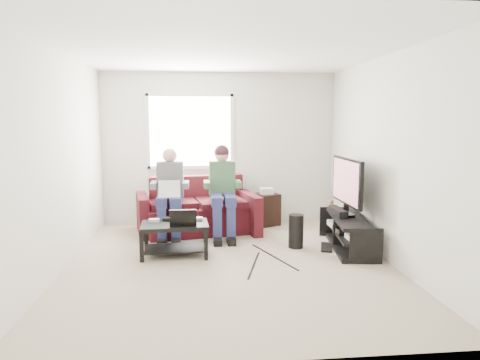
% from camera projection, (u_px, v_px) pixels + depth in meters
% --- Properties ---
extents(floor, '(4.50, 4.50, 0.00)m').
position_uv_depth(floor, '(229.00, 263.00, 5.38)').
color(floor, tan).
rests_on(floor, ground).
extents(ceiling, '(4.50, 4.50, 0.00)m').
position_uv_depth(ceiling, '(228.00, 50.00, 5.02)').
color(ceiling, white).
rests_on(ceiling, wall_back).
extents(wall_back, '(4.50, 0.00, 4.50)m').
position_uv_depth(wall_back, '(220.00, 149.00, 7.42)').
color(wall_back, silver).
rests_on(wall_back, floor).
extents(wall_front, '(4.50, 0.00, 4.50)m').
position_uv_depth(wall_front, '(252.00, 190.00, 2.98)').
color(wall_front, silver).
rests_on(wall_front, floor).
extents(wall_left, '(0.00, 4.50, 4.50)m').
position_uv_depth(wall_left, '(59.00, 162.00, 5.01)').
color(wall_left, silver).
rests_on(wall_left, floor).
extents(wall_right, '(0.00, 4.50, 4.50)m').
position_uv_depth(wall_right, '(387.00, 159.00, 5.40)').
color(wall_right, silver).
rests_on(wall_right, floor).
extents(window, '(1.48, 0.04, 1.28)m').
position_uv_depth(window, '(190.00, 131.00, 7.31)').
color(window, white).
rests_on(window, wall_back).
extents(sofa, '(2.03, 1.16, 0.88)m').
position_uv_depth(sofa, '(197.00, 212.00, 6.89)').
color(sofa, '#47111A').
rests_on(sofa, floor).
extents(person_left, '(0.40, 0.71, 1.36)m').
position_uv_depth(person_left, '(170.00, 189.00, 6.46)').
color(person_left, navy).
rests_on(person_left, sofa).
extents(person_right, '(0.40, 0.71, 1.41)m').
position_uv_depth(person_right, '(223.00, 184.00, 6.55)').
color(person_right, navy).
rests_on(person_right, sofa).
extents(laptop_silver, '(0.34, 0.25, 0.24)m').
position_uv_depth(laptop_silver, '(169.00, 193.00, 6.27)').
color(laptop_silver, silver).
rests_on(laptop_silver, person_left).
extents(coffee_table, '(0.90, 0.58, 0.44)m').
position_uv_depth(coffee_table, '(175.00, 232.00, 5.65)').
color(coffee_table, black).
rests_on(coffee_table, floor).
extents(laptop_black, '(0.34, 0.25, 0.24)m').
position_uv_depth(laptop_black, '(183.00, 216.00, 5.55)').
color(laptop_black, black).
rests_on(laptop_black, coffee_table).
extents(controller_a, '(0.14, 0.09, 0.04)m').
position_uv_depth(controller_a, '(154.00, 220.00, 5.73)').
color(controller_a, silver).
rests_on(controller_a, coffee_table).
extents(controller_b, '(0.15, 0.10, 0.04)m').
position_uv_depth(controller_b, '(168.00, 219.00, 5.80)').
color(controller_b, black).
rests_on(controller_b, coffee_table).
extents(controller_c, '(0.14, 0.10, 0.04)m').
position_uv_depth(controller_c, '(197.00, 219.00, 5.81)').
color(controller_c, gray).
rests_on(controller_c, coffee_table).
extents(tv_stand, '(0.60, 1.42, 0.46)m').
position_uv_depth(tv_stand, '(348.00, 234.00, 5.98)').
color(tv_stand, black).
rests_on(tv_stand, floor).
extents(tv, '(0.12, 1.10, 0.81)m').
position_uv_depth(tv, '(347.00, 183.00, 5.98)').
color(tv, black).
rests_on(tv, tv_stand).
extents(soundbar, '(0.12, 0.50, 0.10)m').
position_uv_depth(soundbar, '(338.00, 212.00, 6.03)').
color(soundbar, black).
rests_on(soundbar, tv_stand).
extents(drink_cup, '(0.08, 0.08, 0.12)m').
position_uv_depth(drink_cup, '(331.00, 204.00, 6.56)').
color(drink_cup, '#9E6B44').
rests_on(drink_cup, tv_stand).
extents(console_white, '(0.30, 0.22, 0.06)m').
position_uv_depth(console_white, '(358.00, 237.00, 5.58)').
color(console_white, silver).
rests_on(console_white, tv_stand).
extents(console_grey, '(0.34, 0.26, 0.08)m').
position_uv_depth(console_grey, '(341.00, 224.00, 6.27)').
color(console_grey, gray).
rests_on(console_grey, tv_stand).
extents(console_black, '(0.38, 0.30, 0.07)m').
position_uv_depth(console_black, '(349.00, 230.00, 5.92)').
color(console_black, black).
rests_on(console_black, tv_stand).
extents(subwoofer, '(0.21, 0.21, 0.47)m').
position_uv_depth(subwoofer, '(296.00, 231.00, 6.02)').
color(subwoofer, black).
rests_on(subwoofer, floor).
extents(keyboard_floor, '(0.27, 0.47, 0.02)m').
position_uv_depth(keyboard_floor, '(326.00, 247.00, 6.02)').
color(keyboard_floor, black).
rests_on(keyboard_floor, floor).
extents(end_table, '(0.37, 0.37, 0.64)m').
position_uv_depth(end_table, '(266.00, 208.00, 7.34)').
color(end_table, black).
rests_on(end_table, floor).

